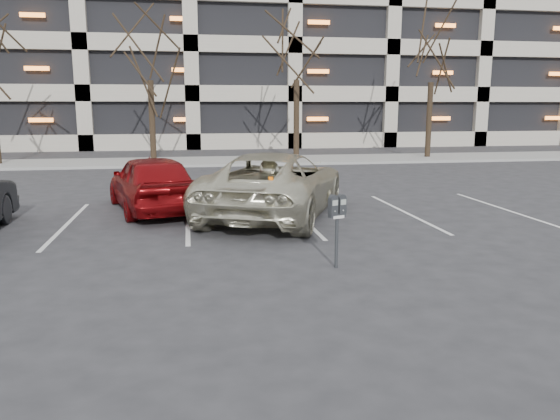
% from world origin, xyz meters
% --- Properties ---
extents(ground, '(140.00, 140.00, 0.00)m').
position_xyz_m(ground, '(0.00, 0.00, 0.00)').
color(ground, '#28282B').
rests_on(ground, ground).
extents(sidewalk, '(80.00, 4.00, 0.12)m').
position_xyz_m(sidewalk, '(0.00, 16.00, 0.06)').
color(sidewalk, gray).
rests_on(sidewalk, ground).
extents(stall_lines, '(16.90, 5.20, 0.00)m').
position_xyz_m(stall_lines, '(-1.40, 2.30, 0.01)').
color(stall_lines, silver).
rests_on(stall_lines, ground).
extents(parking_garage, '(52.00, 20.00, 19.00)m').
position_xyz_m(parking_garage, '(12.00, 33.84, 9.26)').
color(parking_garage, black).
rests_on(parking_garage, ground).
extents(tree_b, '(3.83, 3.83, 8.70)m').
position_xyz_m(tree_b, '(-3.00, 16.00, 6.29)').
color(tree_b, black).
rests_on(tree_b, ground).
extents(tree_c, '(3.91, 3.91, 8.88)m').
position_xyz_m(tree_c, '(4.00, 16.00, 6.42)').
color(tree_c, black).
rests_on(tree_c, ground).
extents(tree_d, '(3.83, 3.83, 8.70)m').
position_xyz_m(tree_d, '(11.00, 16.00, 6.29)').
color(tree_d, black).
rests_on(tree_d, ground).
extents(parking_meter, '(0.34, 0.22, 1.25)m').
position_xyz_m(parking_meter, '(1.11, -2.18, 0.96)').
color(parking_meter, black).
rests_on(parking_meter, ground).
extents(suv_silver, '(4.78, 6.40, 1.62)m').
position_xyz_m(suv_silver, '(0.77, 2.44, 0.81)').
color(suv_silver, beige).
rests_on(suv_silver, ground).
extents(car_red, '(2.84, 4.76, 1.52)m').
position_xyz_m(car_red, '(-2.30, 3.63, 0.76)').
color(car_red, maroon).
rests_on(car_red, ground).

